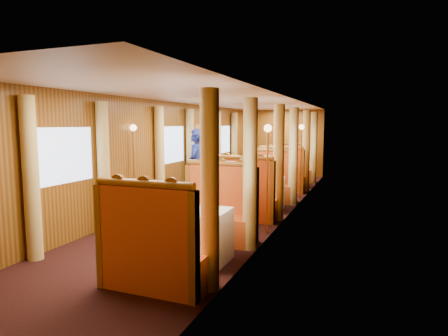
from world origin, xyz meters
The scene contains 48 objects.
floor centered at (0.00, 0.00, 0.00)m, with size 3.00×12.00×0.01m, color black, non-canonical shape.
ceiling centered at (0.00, 0.00, 2.50)m, with size 3.00×12.00×0.01m, color silver, non-canonical shape.
wall_far centered at (0.00, 6.00, 1.25)m, with size 3.00×2.50×0.01m, color brown, non-canonical shape.
wall_left centered at (-1.50, 0.00, 1.25)m, with size 12.00×2.50×0.01m, color brown, non-canonical shape.
wall_right centered at (1.50, 0.00, 1.25)m, with size 12.00×2.50×0.01m, color brown, non-canonical shape.
doorway_far centered at (0.00, 5.97, 1.00)m, with size 0.80×0.04×2.00m, color #8F5F21.
table_near centered at (0.75, -3.50, 0.38)m, with size 1.05×0.72×0.75m, color white.
banquette_near_fwd centered at (0.75, -4.51, 0.42)m, with size 1.30×0.55×1.34m.
banquette_near_aft centered at (0.75, -2.49, 0.42)m, with size 1.30×0.55×1.34m.
table_mid centered at (0.75, 0.00, 0.38)m, with size 1.05×0.72×0.75m, color white.
banquette_mid_fwd centered at (0.75, -1.01, 0.42)m, with size 1.30×0.55×1.34m.
banquette_mid_aft centered at (0.75, 1.01, 0.42)m, with size 1.30×0.55×1.34m.
table_far centered at (0.75, 3.50, 0.38)m, with size 1.05×0.72×0.75m, color white.
banquette_far_fwd centered at (0.75, 2.49, 0.42)m, with size 1.30×0.55×1.34m.
banquette_far_aft centered at (0.75, 4.51, 0.42)m, with size 1.30×0.55×1.34m.
tea_tray centered at (0.68, -3.53, 0.76)m, with size 0.34×0.26×0.01m, color silver.
teapot_left centered at (0.53, -3.57, 0.81)m, with size 0.16×0.12×0.13m, color silver, non-canonical shape.
teapot_right centered at (0.73, -3.61, 0.81)m, with size 0.15×0.11×0.12m, color silver, non-canonical shape.
teapot_back centered at (0.63, -3.47, 0.82)m, with size 0.17×0.13×0.14m, color silver, non-canonical shape.
fruit_plate centered at (1.04, -3.61, 0.77)m, with size 0.24×0.24×0.05m.
cup_inboard centered at (0.39, -3.36, 0.86)m, with size 0.08×0.08×0.26m.
cup_outboard centered at (0.43, -3.28, 0.86)m, with size 0.08×0.08×0.26m.
rose_vase_mid centered at (0.74, -0.02, 0.93)m, with size 0.06×0.06×0.36m.
rose_vase_far centered at (0.72, 3.47, 0.93)m, with size 0.06×0.06×0.36m.
window_left_near centered at (-1.49, -3.50, 1.45)m, with size 1.20×0.90×0.01m, color #96ADCE, non-canonical shape.
curtain_left_near_a centered at (-1.38, -4.28, 1.18)m, with size 0.22×0.22×2.35m, color tan.
curtain_left_near_b centered at (-1.38, -2.72, 1.18)m, with size 0.22×0.22×2.35m, color tan.
window_right_near centered at (1.49, -3.50, 1.45)m, with size 1.20×0.90×0.01m, color #96ADCE, non-canonical shape.
curtain_right_near_a centered at (1.38, -4.28, 1.18)m, with size 0.22×0.22×2.35m, color tan.
curtain_right_near_b centered at (1.38, -2.72, 1.18)m, with size 0.22×0.22×2.35m, color tan.
window_left_mid centered at (-1.49, 0.00, 1.45)m, with size 1.20×0.90×0.01m, color #96ADCE, non-canonical shape.
curtain_left_mid_a centered at (-1.38, -0.78, 1.18)m, with size 0.22×0.22×2.35m, color tan.
curtain_left_mid_b centered at (-1.38, 0.78, 1.18)m, with size 0.22×0.22×2.35m, color tan.
window_right_mid centered at (1.49, 0.00, 1.45)m, with size 1.20×0.90×0.01m, color #96ADCE, non-canonical shape.
curtain_right_mid_a centered at (1.38, -0.78, 1.18)m, with size 0.22×0.22×2.35m, color tan.
curtain_right_mid_b centered at (1.38, 0.78, 1.18)m, with size 0.22×0.22×2.35m, color tan.
window_left_far centered at (-1.49, 3.50, 1.45)m, with size 1.20×0.90×0.01m, color #96ADCE, non-canonical shape.
curtain_left_far_a centered at (-1.38, 2.72, 1.18)m, with size 0.22×0.22×2.35m, color tan.
curtain_left_far_b centered at (-1.38, 4.28, 1.18)m, with size 0.22×0.22×2.35m, color tan.
window_right_far centered at (1.49, 3.50, 1.45)m, with size 1.20×0.90×0.01m, color #96ADCE, non-canonical shape.
curtain_right_far_a centered at (1.38, 2.72, 1.18)m, with size 0.22×0.22×2.35m, color tan.
curtain_right_far_b centered at (1.38, 4.28, 1.18)m, with size 0.22×0.22×2.35m, color tan.
sconce_left_fore centered at (-1.40, -1.75, 1.38)m, with size 0.14×0.14×1.95m.
sconce_right_fore centered at (1.40, -1.75, 1.38)m, with size 0.14×0.14×1.95m.
sconce_left_aft centered at (-1.40, 1.75, 1.38)m, with size 0.14×0.14×1.95m.
sconce_right_aft centered at (1.40, 1.75, 1.38)m, with size 0.14×0.14×1.95m.
steward centered at (-0.86, 0.03, 0.92)m, with size 0.67×0.44×1.84m, color navy.
passenger centered at (0.75, 0.78, 0.74)m, with size 0.40×0.44×0.76m.
Camera 1 is at (3.07, -8.18, 1.94)m, focal length 30.00 mm.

